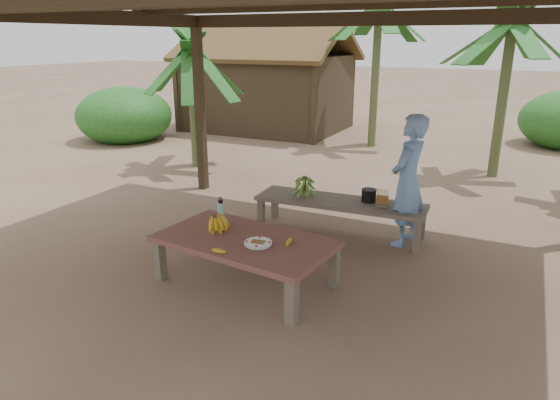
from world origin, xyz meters
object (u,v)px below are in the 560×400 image
at_px(bench, 340,204).
at_px(woman, 408,181).
at_px(ripe_banana_bunch, 214,221).
at_px(cooking_pot, 369,196).
at_px(work_table, 245,244).
at_px(plate, 258,243).
at_px(water_flask, 221,211).

relative_size(bench, woman, 1.37).
bearing_deg(ripe_banana_bunch, woman, 45.90).
bearing_deg(woman, cooking_pot, -89.03).
relative_size(work_table, woman, 1.17).
bearing_deg(plate, work_table, 156.68).
bearing_deg(cooking_pot, bench, -161.20).
height_order(plate, cooking_pot, cooking_pot).
distance_m(plate, woman, 2.18).
bearing_deg(ripe_banana_bunch, plate, -14.91).
distance_m(work_table, ripe_banana_bunch, 0.46).
distance_m(ripe_banana_bunch, water_flask, 0.28).
bearing_deg(water_flask, plate, -31.20).
xyz_separation_m(work_table, bench, (0.41, 1.77, -0.04)).
bearing_deg(ripe_banana_bunch, work_table, -10.60).
height_order(plate, water_flask, water_flask).
xyz_separation_m(ripe_banana_bunch, woman, (1.67, 1.72, 0.22)).
bearing_deg(woman, ripe_banana_bunch, -33.06).
bearing_deg(work_table, bench, 83.52).
bearing_deg(bench, plate, -99.28).
bearing_deg(woman, plate, -17.89).
relative_size(bench, cooking_pot, 12.03).
relative_size(work_table, cooking_pot, 10.26).
height_order(bench, water_flask, water_flask).
distance_m(bench, ripe_banana_bunch, 1.89).
distance_m(work_table, bench, 1.82).
bearing_deg(bench, work_table, -105.94).
xyz_separation_m(bench, woman, (0.84, 0.03, 0.42)).
bearing_deg(work_table, water_flask, 152.35).
relative_size(ripe_banana_bunch, woman, 0.19).
distance_m(bench, plate, 1.87).
bearing_deg(cooking_pot, water_flask, -129.01).
relative_size(work_table, plate, 6.85).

